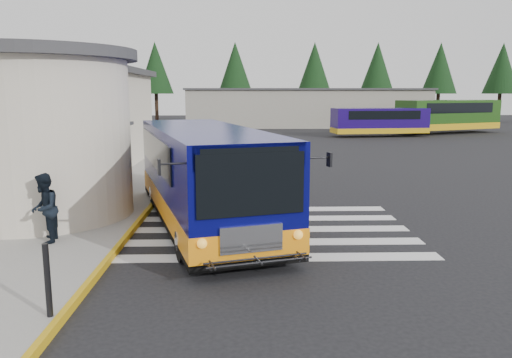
{
  "coord_description": "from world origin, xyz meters",
  "views": [
    {
      "loc": [
        -1.05,
        -14.14,
        3.74
      ],
      "look_at": [
        -0.7,
        -0.5,
        1.37
      ],
      "focal_mm": 35.0,
      "sensor_mm": 36.0,
      "label": 1
    }
  ],
  "objects_px": {
    "far_bus_a": "(380,121)",
    "far_bus_b": "(448,115)",
    "pedestrian_a": "(63,197)",
    "bollard": "(48,280)",
    "transit_bus": "(205,179)",
    "pedestrian_b": "(44,208)"
  },
  "relations": [
    {
      "from": "far_bus_a",
      "to": "far_bus_b",
      "type": "height_order",
      "value": "far_bus_b"
    },
    {
      "from": "pedestrian_a",
      "to": "pedestrian_b",
      "type": "height_order",
      "value": "pedestrian_a"
    },
    {
      "from": "pedestrian_a",
      "to": "far_bus_b",
      "type": "height_order",
      "value": "far_bus_b"
    },
    {
      "from": "bollard",
      "to": "pedestrian_a",
      "type": "bearing_deg",
      "value": 106.62
    },
    {
      "from": "far_bus_b",
      "to": "far_bus_a",
      "type": "bearing_deg",
      "value": 91.76
    },
    {
      "from": "pedestrian_b",
      "to": "far_bus_a",
      "type": "bearing_deg",
      "value": 142.57
    },
    {
      "from": "far_bus_a",
      "to": "transit_bus",
      "type": "bearing_deg",
      "value": 149.3
    },
    {
      "from": "transit_bus",
      "to": "pedestrian_b",
      "type": "height_order",
      "value": "transit_bus"
    },
    {
      "from": "pedestrian_b",
      "to": "far_bus_a",
      "type": "distance_m",
      "value": 35.04
    },
    {
      "from": "bollard",
      "to": "far_bus_a",
      "type": "relative_size",
      "value": 0.15
    },
    {
      "from": "transit_bus",
      "to": "bollard",
      "type": "xyz_separation_m",
      "value": [
        -2.05,
        -6.25,
        -0.56
      ]
    },
    {
      "from": "far_bus_b",
      "to": "pedestrian_a",
      "type": "bearing_deg",
      "value": 121.78
    },
    {
      "from": "pedestrian_a",
      "to": "bollard",
      "type": "height_order",
      "value": "pedestrian_a"
    },
    {
      "from": "transit_bus",
      "to": "far_bus_a",
      "type": "relative_size",
      "value": 1.21
    },
    {
      "from": "transit_bus",
      "to": "bollard",
      "type": "relative_size",
      "value": 8.21
    },
    {
      "from": "pedestrian_a",
      "to": "far_bus_b",
      "type": "distance_m",
      "value": 40.84
    },
    {
      "from": "pedestrian_a",
      "to": "far_bus_a",
      "type": "xyz_separation_m",
      "value": [
        16.38,
        29.92,
        0.29
      ]
    },
    {
      "from": "bollard",
      "to": "far_bus_a",
      "type": "bearing_deg",
      "value": 66.98
    },
    {
      "from": "transit_bus",
      "to": "pedestrian_a",
      "type": "height_order",
      "value": "transit_bus"
    },
    {
      "from": "bollard",
      "to": "far_bus_a",
      "type": "height_order",
      "value": "far_bus_a"
    },
    {
      "from": "far_bus_a",
      "to": "far_bus_b",
      "type": "relative_size",
      "value": 0.79
    },
    {
      "from": "far_bus_a",
      "to": "far_bus_b",
      "type": "xyz_separation_m",
      "value": [
        7.32,
        3.34,
        0.35
      ]
    }
  ]
}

